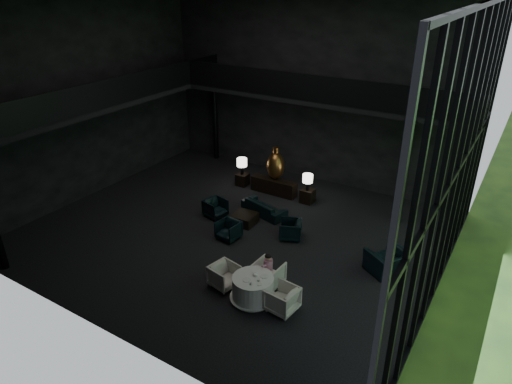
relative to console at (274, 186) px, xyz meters
The scene contains 34 objects.
floor 3.64m from the console, 83.34° to the right, with size 14.00×12.00×0.02m, color black.
wall_back 4.41m from the console, 80.05° to the left, with size 14.00×0.04×8.00m, color black.
wall_front 10.29m from the console, 87.49° to the right, with size 14.00×0.04×8.00m, color black.
wall_left 8.35m from the console, 151.30° to the right, with size 0.04×12.00×8.00m, color black.
curtain_wall 8.99m from the console, 26.04° to the right, with size 0.20×12.00×8.00m, color black, non-canonical shape.
mezzanine_left 7.59m from the console, 147.15° to the right, with size 2.00×12.00×0.25m, color black.
mezzanine_back 4.18m from the console, 44.54° to the left, with size 12.00×2.00×0.25m, color black.
railing_left 7.23m from the console, 141.81° to the right, with size 0.06×12.00×1.00m, color black.
railing_back 4.52m from the console, 15.66° to the left, with size 12.00×0.06×1.00m, color black.
column_nw 5.31m from the console, 155.38° to the left, with size 0.24×0.24×4.00m, color black.
column_ne 5.50m from the console, ahead, with size 0.24×0.24×4.00m, color black.
console is the anchor object (origin of this frame).
bronze_urn 0.93m from the console, 90.00° to the left, with size 0.75×0.75×1.40m.
side_table_left 1.60m from the console, behind, with size 0.48×0.48×0.53m, color black.
table_lamp_left 1.76m from the console, behind, with size 0.44×0.44×0.74m.
side_table_right 1.60m from the console, ahead, with size 0.52×0.52×0.57m, color black.
table_lamp_right 1.77m from the console, ahead, with size 0.41×0.41×0.70m.
sofa 1.90m from the console, 71.61° to the right, with size 1.74×0.51×0.68m, color black.
lounge_armchair_west 3.10m from the console, 106.75° to the right, with size 0.74×0.70×0.76m, color black.
lounge_armchair_east 3.71m from the console, 51.08° to the right, with size 0.72×0.68×0.74m, color black.
lounge_armchair_south 4.09m from the console, 83.10° to the right, with size 0.70×0.66×0.72m, color black.
window_armchair 6.62m from the console, 27.78° to the right, with size 1.25×0.81×1.10m, color black.
coffee_table 2.87m from the console, 82.82° to the right, with size 0.85×0.85×0.38m, color black.
dining_table 7.12m from the console, 65.00° to the right, with size 1.34×1.34×0.75m.
dining_chair_north 6.37m from the console, 61.60° to the right, with size 0.87×0.81×0.89m, color beige.
dining_chair_east 7.53m from the console, 58.44° to the right, with size 0.83×0.78×0.85m, color #BCB8AC.
dining_chair_west 6.65m from the console, 72.98° to the right, with size 0.77×0.72×0.79m, color beige.
child 6.34m from the console, 61.74° to the right, with size 0.28×0.28×0.60m.
plate_a 7.26m from the console, 66.24° to the right, with size 0.23×0.23×0.01m, color white.
plate_b 7.04m from the console, 62.40° to the right, with size 0.23×0.23×0.02m, color white.
saucer 7.41m from the console, 63.32° to the right, with size 0.15×0.15×0.01m, color white.
coffee_cup 7.27m from the console, 63.58° to the right, with size 0.08×0.08×0.06m, color white.
cereal_bowl 7.01m from the console, 64.55° to the right, with size 0.14×0.14×0.07m, color white.
cream_pot 7.46m from the console, 65.17° to the right, with size 0.06×0.06×0.07m, color #99999E.
Camera 1 is at (8.23, -11.77, 8.48)m, focal length 32.00 mm.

